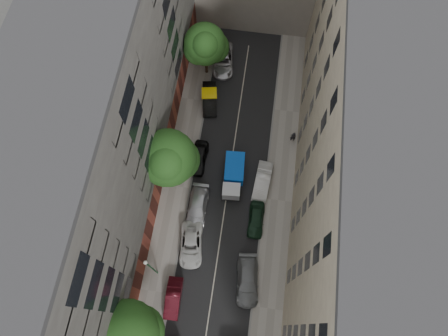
% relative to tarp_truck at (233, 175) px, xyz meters
% --- Properties ---
extents(ground, '(120.00, 120.00, 0.00)m').
position_rel_tarp_truck_xyz_m(ground, '(-0.46, -1.68, -1.25)').
color(ground, '#4C4C49').
rests_on(ground, ground).
extents(road_surface, '(8.00, 44.00, 0.02)m').
position_rel_tarp_truck_xyz_m(road_surface, '(-0.46, -1.68, -1.24)').
color(road_surface, black).
rests_on(road_surface, ground).
extents(sidewalk_left, '(3.00, 44.00, 0.15)m').
position_rel_tarp_truck_xyz_m(sidewalk_left, '(-5.96, -1.68, -1.18)').
color(sidewalk_left, gray).
rests_on(sidewalk_left, ground).
extents(sidewalk_right, '(3.00, 44.00, 0.15)m').
position_rel_tarp_truck_xyz_m(sidewalk_right, '(5.04, -1.68, -1.18)').
color(sidewalk_right, gray).
rests_on(sidewalk_right, ground).
extents(building_left, '(8.00, 44.00, 20.00)m').
position_rel_tarp_truck_xyz_m(building_left, '(-11.46, -1.68, 8.75)').
color(building_left, '#474542').
rests_on(building_left, ground).
extents(building_right, '(8.00, 44.00, 20.00)m').
position_rel_tarp_truck_xyz_m(building_right, '(10.54, -1.68, 8.75)').
color(building_right, '#BFB195').
rests_on(building_right, ground).
extents(tarp_truck, '(2.22, 5.03, 2.28)m').
position_rel_tarp_truck_xyz_m(tarp_truck, '(0.00, 0.00, 0.00)').
color(tarp_truck, black).
rests_on(tarp_truck, ground).
extents(car_left_1, '(1.53, 4.05, 1.32)m').
position_rel_tarp_truck_xyz_m(car_left_1, '(-4.06, -13.08, -0.59)').
color(car_left_1, '#4B0F18').
rests_on(car_left_1, ground).
extents(car_left_2, '(2.84, 5.09, 1.35)m').
position_rel_tarp_truck_xyz_m(car_left_2, '(-3.26, -7.78, -0.58)').
color(car_left_2, silver).
rests_on(car_left_2, ground).
extents(car_left_3, '(2.06, 5.00, 1.45)m').
position_rel_tarp_truck_xyz_m(car_left_3, '(-3.26, -3.88, -0.53)').
color(car_left_3, silver).
rests_on(car_left_3, ground).
extents(car_left_4, '(1.82, 4.25, 1.43)m').
position_rel_tarp_truck_xyz_m(car_left_4, '(-4.06, 1.72, -0.54)').
color(car_left_4, black).
rests_on(car_left_4, ground).
extents(car_left_5, '(2.32, 4.70, 1.48)m').
position_rel_tarp_truck_xyz_m(car_left_5, '(-4.06, 9.32, -0.51)').
color(car_left_5, black).
rests_on(car_left_5, ground).
extents(car_left_6, '(3.11, 5.58, 1.48)m').
position_rel_tarp_truck_xyz_m(car_left_6, '(-3.26, 14.92, -0.51)').
color(car_left_6, '#BCBBC1').
rests_on(car_left_6, ground).
extents(car_right_1, '(2.64, 5.32, 1.49)m').
position_rel_tarp_truck_xyz_m(car_right_1, '(2.80, -10.48, -0.51)').
color(car_right_1, slate).
rests_on(car_right_1, ground).
extents(car_right_2, '(1.64, 4.00, 1.36)m').
position_rel_tarp_truck_xyz_m(car_right_2, '(2.94, -4.28, -0.58)').
color(car_right_2, black).
rests_on(car_right_2, ground).
extents(car_right_3, '(1.92, 4.61, 1.48)m').
position_rel_tarp_truck_xyz_m(car_right_3, '(3.14, -0.01, -0.51)').
color(car_right_3, silver).
rests_on(car_right_3, ground).
extents(tree_near, '(5.84, 5.64, 8.62)m').
position_rel_tarp_truck_xyz_m(tree_near, '(-6.59, -16.78, 4.48)').
color(tree_near, '#382619').
rests_on(tree_near, sidewalk_left).
extents(tree_mid, '(5.86, 5.67, 8.69)m').
position_rel_tarp_truck_xyz_m(tree_mid, '(-6.23, -1.01, 4.54)').
color(tree_mid, '#382619').
rests_on(tree_mid, sidewalk_left).
extents(tree_far, '(5.02, 4.71, 7.52)m').
position_rel_tarp_truck_xyz_m(tree_far, '(-4.97, 13.28, 3.82)').
color(tree_far, '#382619').
rests_on(tree_far, sidewalk_left).
extents(lamp_post, '(0.36, 0.36, 6.71)m').
position_rel_tarp_truck_xyz_m(lamp_post, '(-6.15, -10.91, 3.00)').
color(lamp_post, '#18552A').
rests_on(lamp_post, sidewalk_left).
extents(pedestrian, '(0.66, 0.46, 1.72)m').
position_rel_tarp_truck_xyz_m(pedestrian, '(5.94, 5.61, -0.24)').
color(pedestrian, black).
rests_on(pedestrian, sidewalk_right).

